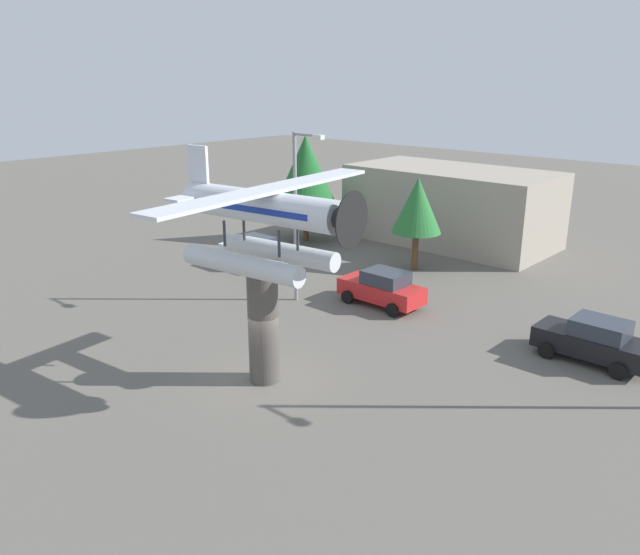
{
  "coord_description": "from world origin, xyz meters",
  "views": [
    {
      "loc": [
        15.39,
        -13.89,
        10.61
      ],
      "look_at": [
        0.0,
        3.0,
        3.21
      ],
      "focal_mm": 35.11,
      "sensor_mm": 36.0,
      "label": 1
    }
  ],
  "objects_px": {
    "car_mid_red": "(382,288)",
    "tree_west": "(306,175)",
    "car_near_white": "(254,251)",
    "storefront_building": "(451,206)",
    "streetlight_primary": "(298,207)",
    "floatplane_monument": "(263,221)",
    "car_far_black": "(593,340)",
    "tree_east": "(417,206)",
    "display_pedestal": "(263,325)"
  },
  "relations": [
    {
      "from": "car_mid_red",
      "to": "tree_west",
      "type": "distance_m",
      "value": 13.67
    },
    {
      "from": "car_near_white",
      "to": "tree_west",
      "type": "bearing_deg",
      "value": -73.87
    },
    {
      "from": "car_mid_red",
      "to": "storefront_building",
      "type": "distance_m",
      "value": 13.57
    },
    {
      "from": "car_near_white",
      "to": "streetlight_primary",
      "type": "distance_m",
      "value": 7.68
    },
    {
      "from": "car_near_white",
      "to": "car_mid_red",
      "type": "xyz_separation_m",
      "value": [
        9.55,
        -0.28,
        0.0
      ]
    },
    {
      "from": "streetlight_primary",
      "to": "car_near_white",
      "type": "bearing_deg",
      "value": 157.63
    },
    {
      "from": "floatplane_monument",
      "to": "car_far_black",
      "type": "relative_size",
      "value": 2.49
    },
    {
      "from": "floatplane_monument",
      "to": "tree_east",
      "type": "xyz_separation_m",
      "value": [
        -3.83,
        15.08,
        -2.24
      ]
    },
    {
      "from": "floatplane_monument",
      "to": "tree_west",
      "type": "relative_size",
      "value": 1.5
    },
    {
      "from": "floatplane_monument",
      "to": "tree_west",
      "type": "distance_m",
      "value": 20.57
    },
    {
      "from": "floatplane_monument",
      "to": "tree_west",
      "type": "bearing_deg",
      "value": 122.31
    },
    {
      "from": "tree_west",
      "to": "tree_east",
      "type": "height_order",
      "value": "tree_west"
    },
    {
      "from": "car_far_black",
      "to": "storefront_building",
      "type": "height_order",
      "value": "storefront_building"
    },
    {
      "from": "car_mid_red",
      "to": "tree_east",
      "type": "xyz_separation_m",
      "value": [
        -2.14,
        5.95,
        2.83
      ]
    },
    {
      "from": "display_pedestal",
      "to": "tree_east",
      "type": "distance_m",
      "value": 15.62
    },
    {
      "from": "car_near_white",
      "to": "streetlight_primary",
      "type": "xyz_separation_m",
      "value": [
        6.15,
        -2.53,
        3.84
      ]
    },
    {
      "from": "storefront_building",
      "to": "display_pedestal",
      "type": "bearing_deg",
      "value": -75.66
    },
    {
      "from": "car_near_white",
      "to": "tree_east",
      "type": "distance_m",
      "value": 9.75
    },
    {
      "from": "car_mid_red",
      "to": "streetlight_primary",
      "type": "height_order",
      "value": "streetlight_primary"
    },
    {
      "from": "car_near_white",
      "to": "car_far_black",
      "type": "bearing_deg",
      "value": -179.43
    },
    {
      "from": "car_mid_red",
      "to": "car_far_black",
      "type": "height_order",
      "value": "same"
    },
    {
      "from": "car_far_black",
      "to": "tree_east",
      "type": "bearing_deg",
      "value": -24.6
    },
    {
      "from": "tree_west",
      "to": "tree_east",
      "type": "relative_size",
      "value": 1.32
    },
    {
      "from": "storefront_building",
      "to": "floatplane_monument",
      "type": "bearing_deg",
      "value": -75.33
    },
    {
      "from": "floatplane_monument",
      "to": "display_pedestal",
      "type": "bearing_deg",
      "value": 180.0
    },
    {
      "from": "car_far_black",
      "to": "display_pedestal",
      "type": "bearing_deg",
      "value": 49.4
    },
    {
      "from": "tree_west",
      "to": "display_pedestal",
      "type": "bearing_deg",
      "value": -50.69
    },
    {
      "from": "floatplane_monument",
      "to": "car_mid_red",
      "type": "height_order",
      "value": "floatplane_monument"
    },
    {
      "from": "streetlight_primary",
      "to": "tree_east",
      "type": "height_order",
      "value": "streetlight_primary"
    },
    {
      "from": "car_mid_red",
      "to": "car_far_black",
      "type": "xyz_separation_m",
      "value": [
        9.8,
        0.48,
        0.0
      ]
    },
    {
      "from": "streetlight_primary",
      "to": "tree_west",
      "type": "distance_m",
      "value": 11.97
    },
    {
      "from": "storefront_building",
      "to": "tree_east",
      "type": "xyz_separation_m",
      "value": [
        1.93,
        -6.9,
        1.28
      ]
    },
    {
      "from": "floatplane_monument",
      "to": "tree_west",
      "type": "xyz_separation_m",
      "value": [
        -13.08,
        15.8,
        -1.55
      ]
    },
    {
      "from": "floatplane_monument",
      "to": "car_near_white",
      "type": "height_order",
      "value": "floatplane_monument"
    },
    {
      "from": "display_pedestal",
      "to": "car_near_white",
      "type": "distance_m",
      "value": 14.63
    },
    {
      "from": "car_mid_red",
      "to": "tree_west",
      "type": "xyz_separation_m",
      "value": [
        -11.4,
        6.66,
        3.53
      ]
    },
    {
      "from": "floatplane_monument",
      "to": "storefront_building",
      "type": "bearing_deg",
      "value": 97.36
    },
    {
      "from": "car_mid_red",
      "to": "storefront_building",
      "type": "height_order",
      "value": "storefront_building"
    },
    {
      "from": "car_far_black",
      "to": "storefront_building",
      "type": "relative_size",
      "value": 0.32
    },
    {
      "from": "car_mid_red",
      "to": "car_far_black",
      "type": "bearing_deg",
      "value": -177.22
    },
    {
      "from": "car_mid_red",
      "to": "car_far_black",
      "type": "distance_m",
      "value": 9.81
    },
    {
      "from": "car_near_white",
      "to": "car_mid_red",
      "type": "relative_size",
      "value": 1.0
    },
    {
      "from": "storefront_building",
      "to": "tree_east",
      "type": "height_order",
      "value": "tree_east"
    },
    {
      "from": "display_pedestal",
      "to": "car_far_black",
      "type": "bearing_deg",
      "value": 49.4
    },
    {
      "from": "car_near_white",
      "to": "storefront_building",
      "type": "distance_m",
      "value": 13.8
    },
    {
      "from": "floatplane_monument",
      "to": "streetlight_primary",
      "type": "bearing_deg",
      "value": 119.14
    },
    {
      "from": "tree_west",
      "to": "storefront_building",
      "type": "bearing_deg",
      "value": 40.17
    },
    {
      "from": "car_far_black",
      "to": "streetlight_primary",
      "type": "relative_size",
      "value": 0.51
    },
    {
      "from": "floatplane_monument",
      "to": "car_near_white",
      "type": "distance_m",
      "value": 15.51
    },
    {
      "from": "streetlight_primary",
      "to": "tree_east",
      "type": "bearing_deg",
      "value": 81.24
    }
  ]
}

